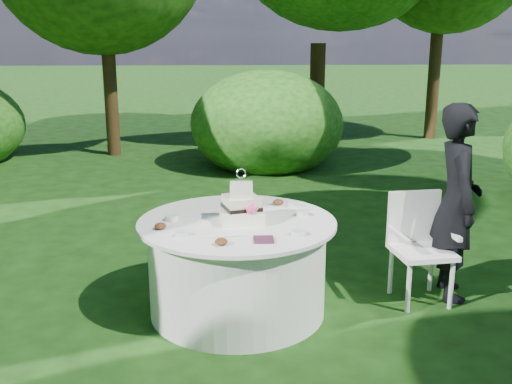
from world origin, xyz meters
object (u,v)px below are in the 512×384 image
napkins (264,240)px  table (237,266)px  guest (456,202)px  cake (242,207)px  chair (418,239)px

napkins → table: (-0.18, 0.48, -0.39)m
guest → table: size_ratio=1.06×
cake → chair: cake is taller
guest → chair: size_ratio=1.82×
guest → chair: (-0.31, -0.03, -0.31)m
table → chair: 1.54m
guest → table: (-1.84, -0.23, -0.44)m
cake → chair: bearing=8.2°
cake → table: bearing=147.9°
guest → cake: guest is taller
napkins → chair: 1.53m
table → cake: size_ratio=3.64×
cake → guest: bearing=7.9°
guest → table: guest is taller
table → cake: 0.50m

